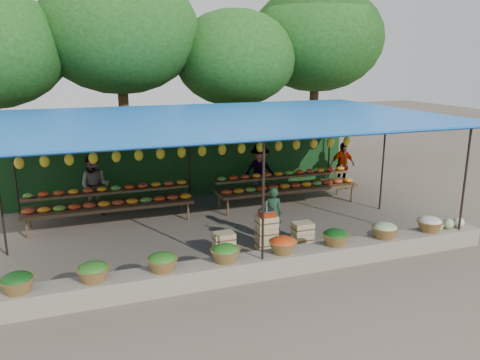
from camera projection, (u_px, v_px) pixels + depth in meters
name	position (u px, v px, depth m)	size (l,w,h in m)	color
ground	(218.00, 229.00, 11.73)	(60.00, 60.00, 0.00)	brown
stone_curb	(259.00, 266.00, 9.18)	(10.60, 0.55, 0.40)	gray
stall_canopy	(216.00, 122.00, 11.12)	(10.80, 6.60, 2.82)	black
produce_baskets	(255.00, 249.00, 9.05)	(8.98, 0.58, 0.34)	brown
netting_backdrop	(187.00, 156.00, 14.29)	(10.60, 0.06, 2.50)	#19471D
tree_row	(179.00, 42.00, 16.27)	(16.51, 5.50, 7.12)	#382014
fruit_table_left	(110.00, 201.00, 12.00)	(4.21, 0.95, 0.93)	#492C1D
fruit_table_right	(287.00, 184.00, 13.63)	(4.21, 0.95, 0.93)	#492C1D
crate_counter	(265.00, 236.00, 10.42)	(2.35, 0.35, 0.77)	tan
weighing_scale	(267.00, 213.00, 10.29)	(0.34, 0.34, 0.36)	#AC280D
vendor_seated	(272.00, 214.00, 10.90)	(0.46, 0.30, 1.27)	#193923
customer_left	(95.00, 186.00, 12.59)	(0.80, 0.62, 1.65)	slate
customer_mid	(260.00, 171.00, 14.25)	(1.06, 0.61, 1.64)	slate
customer_right	(342.00, 165.00, 15.31)	(0.90, 0.37, 1.54)	slate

